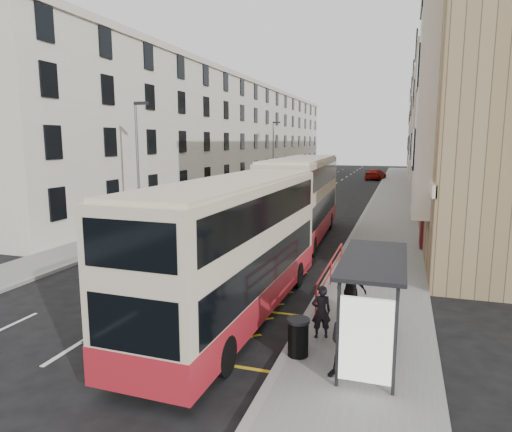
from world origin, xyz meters
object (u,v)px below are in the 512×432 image
(double_decker_front, at_px, (235,248))
(pedestrian_near, at_px, (321,312))
(car_dark, at_px, (314,172))
(street_lamp_near, at_px, (138,162))
(double_decker_rear, at_px, (302,199))
(pedestrian_mid, at_px, (348,341))
(street_lamp_far, at_px, (274,151))
(pedestrian_far, at_px, (351,290))
(car_red, at_px, (375,174))
(bus_shelter, at_px, (378,289))
(litter_bin, at_px, (298,337))
(car_silver, at_px, (316,173))
(white_van, at_px, (284,183))

(double_decker_front, distance_m, pedestrian_near, 3.56)
(car_dark, bearing_deg, street_lamp_near, -71.44)
(double_decker_rear, bearing_deg, pedestrian_mid, -76.23)
(street_lamp_far, distance_m, car_dark, 21.52)
(double_decker_rear, xyz_separation_m, pedestrian_far, (4.22, -11.63, -1.46))
(street_lamp_far, distance_m, car_red, 21.35)
(double_decker_front, bearing_deg, bus_shelter, -22.93)
(bus_shelter, height_order, double_decker_front, double_decker_front)
(pedestrian_far, bearing_deg, pedestrian_near, 90.28)
(pedestrian_far, xyz_separation_m, car_red, (-2.57, 57.15, -0.24))
(pedestrian_mid, bearing_deg, bus_shelter, 60.70)
(double_decker_front, distance_m, pedestrian_far, 4.08)
(street_lamp_far, xyz_separation_m, car_dark, (1.15, 21.12, -3.97))
(pedestrian_near, bearing_deg, car_red, -110.16)
(street_lamp_far, relative_size, double_decker_front, 0.68)
(bus_shelter, xyz_separation_m, litter_bin, (-1.99, -0.27, -1.45))
(bus_shelter, distance_m, car_silver, 61.33)
(street_lamp_near, bearing_deg, white_van, 87.86)
(pedestrian_mid, relative_size, white_van, 0.38)
(pedestrian_far, bearing_deg, car_dark, -59.48)
(pedestrian_far, bearing_deg, bus_shelter, 126.20)
(street_lamp_near, distance_m, litter_bin, 18.36)
(pedestrian_mid, height_order, car_dark, pedestrian_mid)
(double_decker_front, bearing_deg, street_lamp_near, 135.71)
(pedestrian_mid, distance_m, car_red, 61.36)
(bus_shelter, distance_m, street_lamp_far, 44.94)
(pedestrian_far, relative_size, car_red, 0.32)
(car_red, bearing_deg, car_dark, -6.83)
(pedestrian_near, xyz_separation_m, car_dark, (-11.93, 62.45, -0.28))
(white_van, bearing_deg, pedestrian_mid, -62.45)
(pedestrian_mid, xyz_separation_m, pedestrian_far, (-0.36, 4.14, -0.08))
(pedestrian_far, bearing_deg, double_decker_rear, -51.30)
(street_lamp_near, xyz_separation_m, car_silver, (2.08, 47.61, -3.89))
(double_decker_rear, relative_size, car_dark, 3.06)
(pedestrian_near, distance_m, pedestrian_far, 2.08)
(white_van, relative_size, car_red, 0.92)
(bus_shelter, relative_size, street_lamp_near, 0.53)
(street_lamp_near, xyz_separation_m, double_decker_rear, (9.52, 2.27, -2.14))
(pedestrian_near, distance_m, car_silver, 59.96)
(street_lamp_near, relative_size, car_silver, 1.83)
(double_decker_front, distance_m, double_decker_rear, 12.54)
(street_lamp_far, bearing_deg, double_decker_rear, -71.05)
(white_van, bearing_deg, double_decker_rear, -62.40)
(double_decker_rear, bearing_deg, pedestrian_near, -77.75)
(street_lamp_near, bearing_deg, car_red, 76.84)
(white_van, height_order, car_silver, car_silver)
(pedestrian_mid, distance_m, white_van, 46.20)
(car_red, bearing_deg, double_decker_front, 100.37)
(litter_bin, bearing_deg, pedestrian_far, 72.46)
(street_lamp_far, bearing_deg, street_lamp_near, -90.00)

